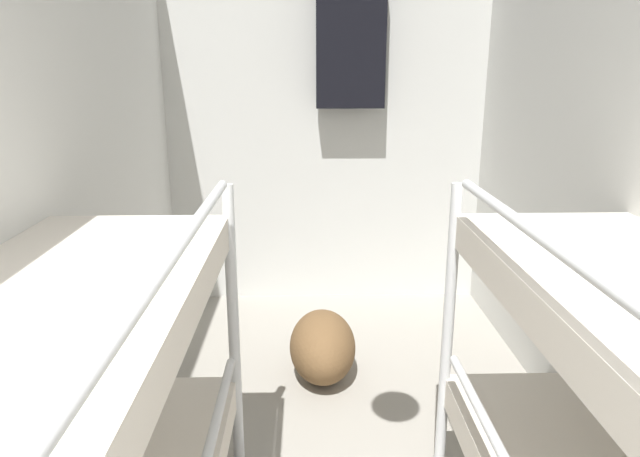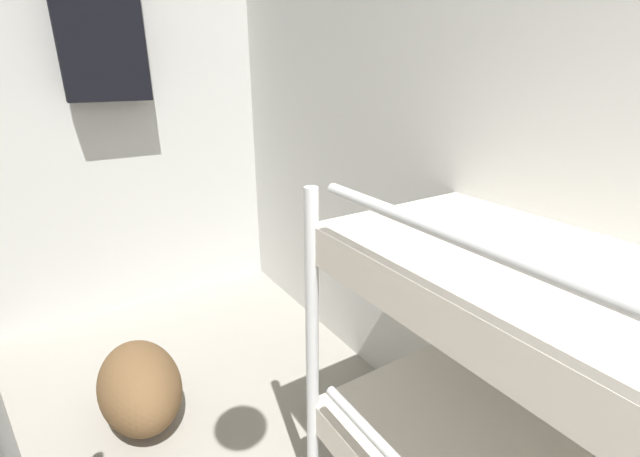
# 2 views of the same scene
# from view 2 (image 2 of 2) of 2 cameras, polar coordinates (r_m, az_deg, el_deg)

# --- Properties ---
(wall_right) EXTENTS (0.06, 4.30, 2.52)m
(wall_right) POSITION_cam_2_polar(r_m,az_deg,el_deg) (1.58, 25.34, 8.34)
(wall_right) COLOR silver
(wall_right) RESTS_ON ground_plane
(wall_back) EXTENTS (2.28, 0.06, 2.52)m
(wall_back) POSITION_cam_2_polar(r_m,az_deg,el_deg) (2.96, -29.18, 12.54)
(wall_back) COLOR silver
(wall_back) RESTS_ON ground_plane
(duffel_bag) EXTENTS (0.35, 0.55, 0.35)m
(duffel_bag) POSITION_cam_2_polar(r_m,az_deg,el_deg) (2.24, -22.88, -18.78)
(duffel_bag) COLOR brown
(duffel_bag) RESTS_ON ground_plane
(hanging_coat) EXTENTS (0.44, 0.12, 0.90)m
(hanging_coat) POSITION_cam_2_polar(r_m,az_deg,el_deg) (2.83, -27.62, 24.05)
(hanging_coat) COLOR black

